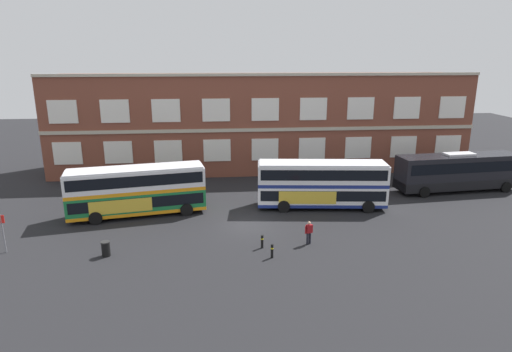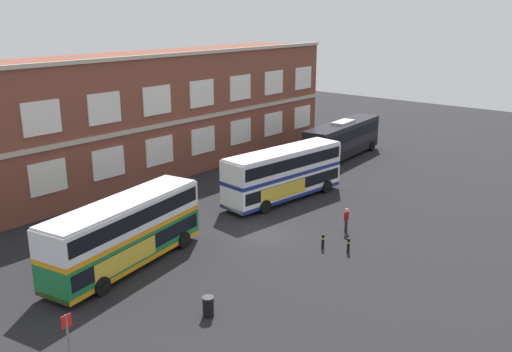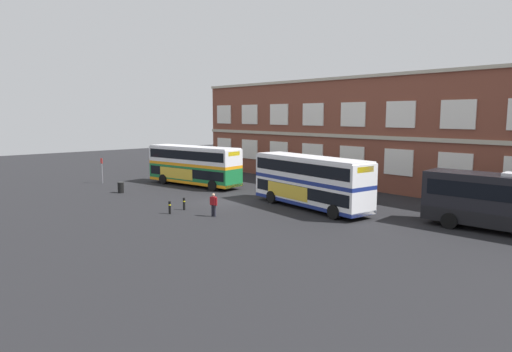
{
  "view_description": "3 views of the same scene",
  "coord_description": "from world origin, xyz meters",
  "views": [
    {
      "loc": [
        -2.3,
        -31.84,
        13.0
      ],
      "look_at": [
        0.73,
        0.89,
        3.75
      ],
      "focal_mm": 30.56,
      "sensor_mm": 36.0,
      "label": 1
    },
    {
      "loc": [
        -27.01,
        -22.22,
        14.51
      ],
      "look_at": [
        0.14,
        0.82,
        3.94
      ],
      "focal_mm": 39.34,
      "sensor_mm": 36.0,
      "label": 2
    },
    {
      "loc": [
        29.87,
        -22.82,
        7.31
      ],
      "look_at": [
        1.45,
        2.5,
        2.11
      ],
      "focal_mm": 31.63,
      "sensor_mm": 36.0,
      "label": 3
    }
  ],
  "objects": [
    {
      "name": "double_decker_middle",
      "position": [
        6.68,
        3.53,
        2.15
      ],
      "size": [
        11.21,
        3.73,
        4.07
      ],
      "color": "silver",
      "rests_on": "ground"
    },
    {
      "name": "double_decker_near",
      "position": [
        -8.92,
        3.12,
        2.15
      ],
      "size": [
        11.28,
        4.53,
        4.07
      ],
      "color": "#197038",
      "rests_on": "ground"
    },
    {
      "name": "touring_coach",
      "position": [
        20.94,
        6.99,
        1.91
      ],
      "size": [
        12.18,
        3.74,
        3.8
      ],
      "color": "black",
      "rests_on": "ground"
    },
    {
      "name": "ground_plane",
      "position": [
        0.0,
        2.0,
        0.0
      ],
      "size": [
        120.0,
        120.0,
        0.0
      ],
      "primitive_type": "plane",
      "color": "black"
    },
    {
      "name": "safety_bollard_west",
      "position": [
        0.68,
        -4.26,
        0.49
      ],
      "size": [
        0.19,
        0.19,
        0.95
      ],
      "color": "black",
      "rests_on": "ground"
    },
    {
      "name": "safety_bollard_east",
      "position": [
        1.17,
        -5.82,
        0.49
      ],
      "size": [
        0.19,
        0.19,
        0.95
      ],
      "color": "black",
      "rests_on": "ground"
    },
    {
      "name": "waiting_passenger",
      "position": [
        4.03,
        -3.9,
        0.93
      ],
      "size": [
        0.63,
        0.36,
        1.7
      ],
      "color": "black",
      "rests_on": "ground"
    },
    {
      "name": "brick_terminal_building",
      "position": [
        2.92,
        17.98,
        5.39
      ],
      "size": [
        46.48,
        8.19,
        11.07
      ],
      "color": "brown",
      "rests_on": "ground"
    },
    {
      "name": "bus_stand_flag",
      "position": [
        -16.69,
        -3.37,
        1.64
      ],
      "size": [
        0.44,
        0.1,
        2.7
      ],
      "color": "slate",
      "rests_on": "ground"
    },
    {
      "name": "station_litter_bin",
      "position": [
        -9.8,
        -4.52,
        0.52
      ],
      "size": [
        0.6,
        0.6,
        1.03
      ],
      "color": "black",
      "rests_on": "ground"
    }
  ]
}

